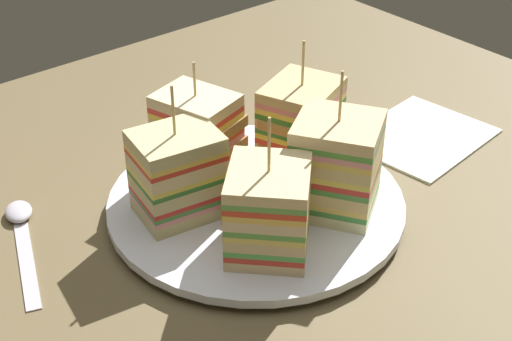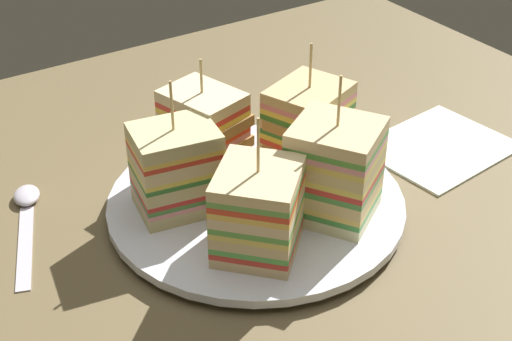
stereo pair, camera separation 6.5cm
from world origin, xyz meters
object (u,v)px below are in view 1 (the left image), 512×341
at_px(plate, 256,204).
at_px(sandwich_wedge_1, 268,210).
at_px(sandwich_wedge_2, 335,165).
at_px(spoon, 21,227).
at_px(sandwich_wedge_0, 178,174).
at_px(sandwich_wedge_4, 198,135).
at_px(napkin, 421,135).
at_px(chip_pile, 256,197).
at_px(sandwich_wedge_3, 300,126).

relative_size(plate, sandwich_wedge_1, 2.20).
relative_size(sandwich_wedge_2, spoon, 0.92).
height_order(plate, sandwich_wedge_0, sandwich_wedge_0).
distance_m(plate, spoon, 0.21).
distance_m(sandwich_wedge_4, napkin, 0.25).
distance_m(sandwich_wedge_2, chip_pile, 0.07).
xyz_separation_m(sandwich_wedge_0, sandwich_wedge_1, (-0.03, 0.09, -0.00)).
height_order(plate, sandwich_wedge_3, sandwich_wedge_3).
xyz_separation_m(plate, chip_pile, (0.01, 0.01, 0.02)).
xyz_separation_m(plate, sandwich_wedge_2, (-0.04, 0.05, 0.05)).
bearing_deg(chip_pile, sandwich_wedge_0, -33.83).
height_order(chip_pile, napkin, chip_pile).
bearing_deg(plate, sandwich_wedge_3, -166.71).
bearing_deg(napkin, sandwich_wedge_0, -7.57).
height_order(sandwich_wedge_1, sandwich_wedge_4, sandwich_wedge_1).
bearing_deg(napkin, plate, -2.69).
xyz_separation_m(sandwich_wedge_0, spoon, (0.11, -0.08, -0.05)).
relative_size(sandwich_wedge_2, napkin, 0.94).
bearing_deg(napkin, chip_pile, -0.11).
distance_m(sandwich_wedge_2, sandwich_wedge_3, 0.07).
xyz_separation_m(sandwich_wedge_1, sandwich_wedge_2, (-0.08, -0.01, 0.01)).
relative_size(plate, sandwich_wedge_3, 2.08).
height_order(sandwich_wedge_4, napkin, sandwich_wedge_4).
height_order(sandwich_wedge_0, sandwich_wedge_3, sandwich_wedge_3).
bearing_deg(spoon, sandwich_wedge_4, -84.81).
distance_m(sandwich_wedge_3, chip_pile, 0.09).
distance_m(sandwich_wedge_0, spoon, 0.15).
distance_m(sandwich_wedge_0, sandwich_wedge_2, 0.13).
distance_m(plate, chip_pile, 0.02).
xyz_separation_m(sandwich_wedge_3, napkin, (-0.15, 0.03, -0.05)).
relative_size(chip_pile, spoon, 0.55).
distance_m(sandwich_wedge_2, napkin, 0.19).
height_order(sandwich_wedge_3, chip_pile, sandwich_wedge_3).
xyz_separation_m(plate, sandwich_wedge_4, (0.01, -0.07, 0.05)).
bearing_deg(napkin, spoon, -17.11).
distance_m(sandwich_wedge_3, napkin, 0.16).
bearing_deg(chip_pile, sandwich_wedge_2, 140.35).
height_order(sandwich_wedge_1, spoon, sandwich_wedge_1).
distance_m(sandwich_wedge_1, napkin, 0.26).
bearing_deg(sandwich_wedge_1, plate, 14.79).
bearing_deg(sandwich_wedge_1, sandwich_wedge_2, -39.51).
height_order(plate, napkin, plate).
relative_size(spoon, napkin, 1.01).
relative_size(plate, sandwich_wedge_4, 2.35).
bearing_deg(plate, spoon, -32.32).
bearing_deg(chip_pile, sandwich_wedge_4, -86.11).
height_order(sandwich_wedge_1, chip_pile, sandwich_wedge_1).
relative_size(sandwich_wedge_2, sandwich_wedge_4, 1.16).
bearing_deg(sandwich_wedge_0, sandwich_wedge_2, -27.14).
height_order(spoon, napkin, spoon).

